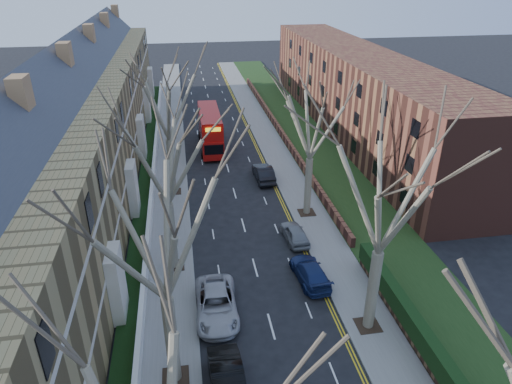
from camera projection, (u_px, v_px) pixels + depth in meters
name	position (u px, v px, depth m)	size (l,w,h in m)	color
pavement_left	(171.00, 150.00, 52.95)	(3.00, 102.00, 0.12)	slate
pavement_right	(272.00, 144.00, 54.71)	(3.00, 102.00, 0.12)	slate
terrace_left	(82.00, 132.00, 42.32)	(9.70, 78.00, 13.60)	#9B804E
flats_right	(355.00, 92.00, 57.70)	(13.97, 54.00, 10.00)	brown
front_wall_left	(153.00, 175.00, 45.40)	(0.30, 78.00, 1.00)	white
grass_verge_right	(308.00, 142.00, 55.32)	(6.00, 102.00, 0.06)	#1B3513
tree_left_mid	(158.00, 222.00, 19.64)	(10.50, 10.50, 14.71)	#6F624F
tree_left_far	(163.00, 147.00, 28.60)	(10.15, 10.15, 14.22)	#6F624F
tree_left_dist	(165.00, 93.00, 39.03)	(10.50, 10.50, 14.71)	#6F624F
tree_right_mid	(388.00, 184.00, 23.08)	(10.50, 10.50, 14.71)	#6F624F
tree_right_far	(312.00, 111.00, 35.55)	(10.15, 10.15, 14.22)	#6F624F
double_decker_bus	(210.00, 130.00, 53.08)	(2.65, 10.17, 4.28)	#A20E0B
car_left_mid	(228.00, 384.00, 22.73)	(1.66, 4.76, 1.57)	black
car_left_far	(216.00, 304.00, 28.06)	(2.54, 5.50, 1.53)	#A8A7AD
car_right_near	(310.00, 272.00, 31.13)	(1.87, 4.61, 1.34)	navy
car_right_mid	(295.00, 233.00, 35.61)	(1.56, 3.89, 1.32)	gray
car_right_far	(264.00, 173.00, 45.56)	(1.63, 4.67, 1.54)	black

